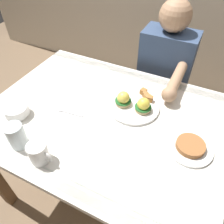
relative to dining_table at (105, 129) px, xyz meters
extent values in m
plane|color=#7F664C|center=(0.00, 0.00, -0.63)|extent=(6.00, 6.00, 0.00)
cube|color=white|center=(0.00, 0.00, 0.09)|extent=(1.20, 0.90, 0.03)
cube|color=#3F7F51|center=(0.00, -0.40, 0.10)|extent=(1.20, 0.06, 0.00)
cube|color=#3F7F51|center=(0.00, 0.40, 0.10)|extent=(1.20, 0.06, 0.00)
cube|color=brown|center=(-0.55, 0.40, -0.28)|extent=(0.06, 0.06, 0.71)
cube|color=brown|center=(0.55, 0.40, -0.28)|extent=(0.06, 0.06, 0.71)
cylinder|color=white|center=(0.11, 0.12, 0.11)|extent=(0.27, 0.27, 0.01)
cylinder|color=tan|center=(0.06, 0.11, 0.13)|extent=(0.08, 0.08, 0.02)
cylinder|color=#236028|center=(0.06, 0.11, 0.14)|extent=(0.08, 0.08, 0.01)
sphere|color=#F7DB56|center=(0.06, 0.11, 0.16)|extent=(0.07, 0.07, 0.07)
cylinder|color=tan|center=(0.17, 0.11, 0.13)|extent=(0.08, 0.08, 0.02)
cylinder|color=#236028|center=(0.17, 0.11, 0.14)|extent=(0.08, 0.08, 0.01)
sphere|color=yellow|center=(0.17, 0.11, 0.16)|extent=(0.06, 0.06, 0.06)
cube|color=#AD7038|center=(0.18, 0.19, 0.14)|extent=(0.03, 0.03, 0.03)
cube|color=#B77A42|center=(0.16, 0.20, 0.13)|extent=(0.04, 0.04, 0.03)
cube|color=#AD7038|center=(0.12, 0.23, 0.13)|extent=(0.04, 0.04, 0.03)
cube|color=#B77A42|center=(0.14, 0.21, 0.13)|extent=(0.03, 0.03, 0.03)
cylinder|color=white|center=(-0.39, -0.19, 0.11)|extent=(0.10, 0.10, 0.01)
cylinder|color=white|center=(-0.39, -0.19, 0.14)|extent=(0.12, 0.12, 0.04)
cube|color=#F4DB66|center=(-0.37, -0.18, 0.14)|extent=(0.03, 0.03, 0.03)
cube|color=#F4A85B|center=(-0.40, -0.19, 0.15)|extent=(0.03, 0.03, 0.03)
cube|color=#B7E093|center=(-0.39, -0.21, 0.14)|extent=(0.03, 0.03, 0.02)
cube|color=#EA6B70|center=(-0.39, -0.20, 0.14)|extent=(0.03, 0.03, 0.03)
cylinder|color=white|center=(-0.12, -0.35, 0.15)|extent=(0.08, 0.08, 0.09)
cylinder|color=black|center=(-0.12, -0.35, 0.20)|extent=(0.07, 0.07, 0.01)
torus|color=white|center=(-0.07, -0.35, 0.16)|extent=(0.06, 0.02, 0.06)
cube|color=silver|center=(-0.15, -0.06, 0.11)|extent=(0.12, 0.02, 0.00)
cube|color=silver|center=(-0.23, -0.07, 0.11)|extent=(0.04, 0.03, 0.00)
cylinder|color=silver|center=(-0.25, -0.33, 0.17)|extent=(0.08, 0.08, 0.12)
cylinder|color=silver|center=(-0.25, -0.33, 0.13)|extent=(0.07, 0.07, 0.06)
cylinder|color=white|center=(0.43, -0.02, 0.11)|extent=(0.20, 0.20, 0.01)
cylinder|color=#A36638|center=(0.43, -0.02, 0.13)|extent=(0.12, 0.12, 0.02)
cylinder|color=#33333D|center=(0.05, 0.53, -0.41)|extent=(0.11, 0.11, 0.45)
cylinder|color=#33333D|center=(0.23, 0.53, -0.41)|extent=(0.11, 0.11, 0.45)
cube|color=#384C70|center=(0.14, 0.63, 0.07)|extent=(0.34, 0.20, 0.50)
sphere|color=tan|center=(0.14, 0.63, 0.41)|extent=(0.19, 0.19, 0.19)
cylinder|color=tan|center=(0.26, 0.38, 0.17)|extent=(0.06, 0.30, 0.06)
sphere|color=tan|center=(0.26, 0.23, 0.17)|extent=(0.08, 0.08, 0.08)
camera|label=1|loc=(0.38, -0.67, 0.88)|focal=34.66mm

